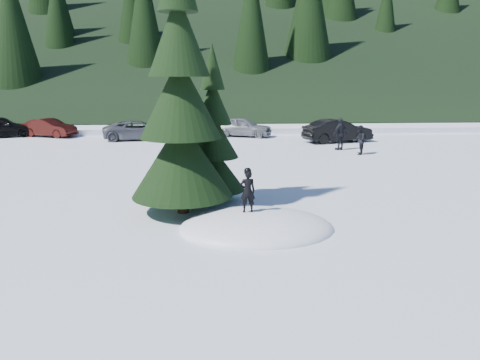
{
  "coord_description": "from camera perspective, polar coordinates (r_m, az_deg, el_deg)",
  "views": [
    {
      "loc": [
        -1.27,
        -12.77,
        4.3
      ],
      "look_at": [
        -0.38,
        1.55,
        1.1
      ],
      "focal_mm": 35.0,
      "sensor_mm": 36.0,
      "label": 1
    }
  ],
  "objects": [
    {
      "name": "car_3",
      "position": [
        35.23,
        -4.94,
        6.62
      ],
      "size": [
        4.94,
        2.91,
        1.34
      ],
      "primitive_type": "imported",
      "rotation": [
        0.0,
        0.0,
        1.81
      ],
      "color": "black",
      "rests_on": "ground"
    },
    {
      "name": "adult_1",
      "position": [
        28.34,
        12.14,
        5.5
      ],
      "size": [
        1.19,
        0.96,
        1.89
      ],
      "primitive_type": "imported",
      "rotation": [
        0.0,
        0.0,
        3.67
      ],
      "color": "black",
      "rests_on": "ground"
    },
    {
      "name": "car_5",
      "position": [
        31.7,
        11.81,
        5.88
      ],
      "size": [
        4.8,
        2.69,
        1.5
      ],
      "primitive_type": "imported",
      "rotation": [
        0.0,
        0.0,
        1.83
      ],
      "color": "black",
      "rests_on": "ground"
    },
    {
      "name": "ground",
      "position": [
        13.54,
        2.02,
        -5.96
      ],
      "size": [
        200.0,
        200.0,
        0.0
      ],
      "primitive_type": "plane",
      "color": "white",
      "rests_on": "ground"
    },
    {
      "name": "car_2",
      "position": [
        32.99,
        -12.27,
        5.96
      ],
      "size": [
        4.96,
        2.72,
        1.32
      ],
      "primitive_type": "imported",
      "rotation": [
        0.0,
        0.0,
        1.69
      ],
      "color": "#54555D",
      "rests_on": "ground"
    },
    {
      "name": "car_1",
      "position": [
        36.48,
        -22.22,
        5.91
      ],
      "size": [
        4.18,
        2.74,
        1.3
      ],
      "primitive_type": "imported",
      "rotation": [
        0.0,
        0.0,
        1.19
      ],
      "color": "black",
      "rests_on": "ground"
    },
    {
      "name": "car_0",
      "position": [
        37.64,
        -27.16,
        5.81
      ],
      "size": [
        4.82,
        3.33,
        1.52
      ],
      "primitive_type": "imported",
      "rotation": [
        0.0,
        0.0,
        1.95
      ],
      "color": "black",
      "rests_on": "ground"
    },
    {
      "name": "child_skier",
      "position": [
        13.32,
        0.93,
        -1.38
      ],
      "size": [
        0.47,
        0.33,
        1.22
      ],
      "primitive_type": "imported",
      "rotation": [
        0.0,
        0.0,
        3.23
      ],
      "color": "black",
      "rests_on": "snow_mound"
    },
    {
      "name": "adult_0",
      "position": [
        26.9,
        14.33,
        4.75
      ],
      "size": [
        0.85,
        0.96,
        1.63
      ],
      "primitive_type": "imported",
      "rotation": [
        0.0,
        0.0,
        4.36
      ],
      "color": "black",
      "rests_on": "ground"
    },
    {
      "name": "snow_mound",
      "position": [
        13.54,
        2.02,
        -5.96
      ],
      "size": [
        4.48,
        3.52,
        0.96
      ],
      "primitive_type": "ellipsoid",
      "color": "white",
      "rests_on": "ground"
    },
    {
      "name": "forest_hillside",
      "position": [
        67.29,
        -2.62,
        19.57
      ],
      "size": [
        200.0,
        60.0,
        25.0
      ],
      "primitive_type": null,
      "color": "black",
      "rests_on": "ground"
    },
    {
      "name": "car_4",
      "position": [
        33.94,
        0.39,
        6.5
      ],
      "size": [
        4.45,
        2.98,
        1.41
      ],
      "primitive_type": "imported",
      "rotation": [
        0.0,
        0.0,
        1.22
      ],
      "color": "gray",
      "rests_on": "ground"
    },
    {
      "name": "spruce_short",
      "position": [
        16.12,
        -3.29,
        4.72
      ],
      "size": [
        2.2,
        2.2,
        5.37
      ],
      "color": "black",
      "rests_on": "ground"
    },
    {
      "name": "spruce_tall",
      "position": [
        14.64,
        -7.28,
        8.63
      ],
      "size": [
        3.2,
        3.2,
        8.6
      ],
      "color": "black",
      "rests_on": "ground"
    }
  ]
}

